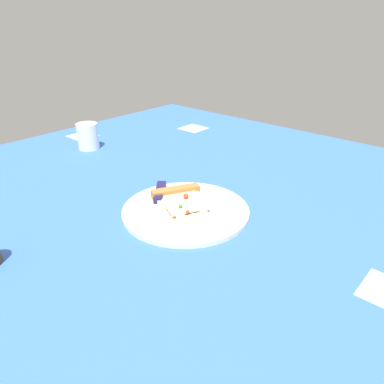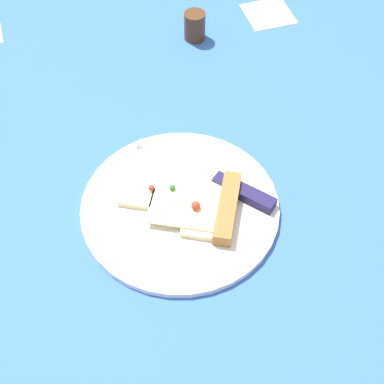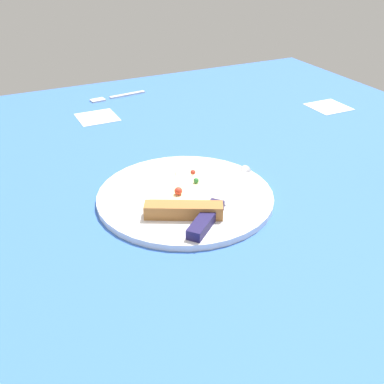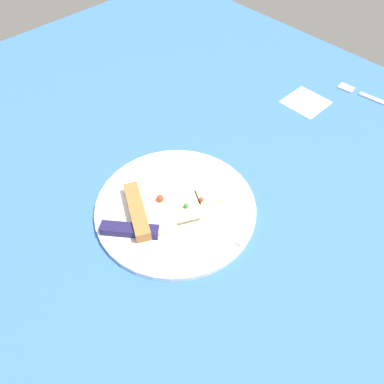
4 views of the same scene
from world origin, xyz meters
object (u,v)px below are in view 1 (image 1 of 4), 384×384
at_px(pizza_slice, 182,201).
at_px(knife, 158,201).
at_px(plate, 186,211).
at_px(drinking_glass, 88,136).

xyz_separation_m(pizza_slice, knife, (0.04, -0.04, -0.00)).
distance_m(pizza_slice, knife, 0.06).
relative_size(plate, drinking_glass, 3.38).
relative_size(pizza_slice, drinking_glass, 2.19).
relative_size(pizza_slice, knife, 0.97).
height_order(plate, drinking_glass, drinking_glass).
height_order(plate, pizza_slice, pizza_slice).
bearing_deg(knife, drinking_glass, -56.12).
bearing_deg(plate, drinking_glass, -101.47).
relative_size(knife, drinking_glass, 2.26).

